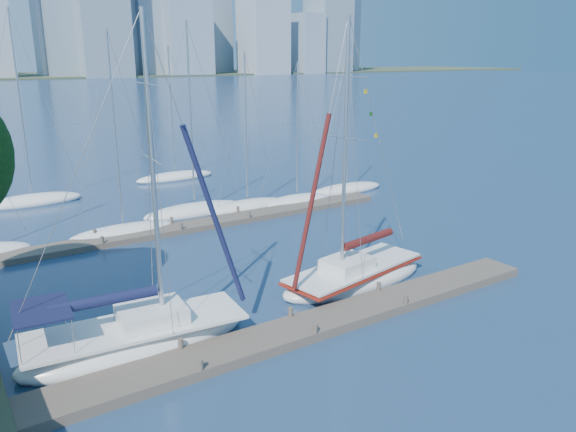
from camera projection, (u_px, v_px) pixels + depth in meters
ground at (302, 333)px, 23.34m from camera, size 700.00×700.00×0.00m
near_dock at (302, 329)px, 23.29m from camera, size 26.00×2.00×0.40m
far_dock at (191, 226)px, 37.22m from camera, size 30.00×1.80×0.36m
sailboat_navy at (136, 327)px, 21.78m from camera, size 9.29×3.75×13.35m
sailboat_maroon at (354, 265)px, 27.99m from camera, size 8.79×4.27×13.40m
bg_boat_1 at (124, 231)px, 35.92m from camera, size 7.14×4.58×12.96m
bg_boat_2 at (195, 210)px, 40.69m from camera, size 7.91×3.08×13.70m
bg_boat_3 at (248, 206)px, 41.92m from camera, size 6.96×4.57×11.70m
bg_boat_4 at (297, 201)px, 43.53m from camera, size 6.36×3.22×10.99m
bg_boat_5 at (346, 189)px, 47.30m from camera, size 7.44×3.10×12.55m
bg_boat_6 at (33, 201)px, 43.37m from camera, size 7.68×4.69×14.82m
bg_boat_7 at (175, 177)px, 52.10m from camera, size 7.53×2.43×12.26m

